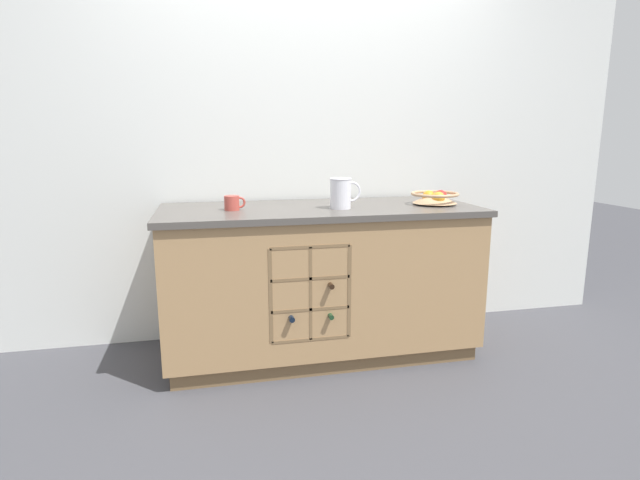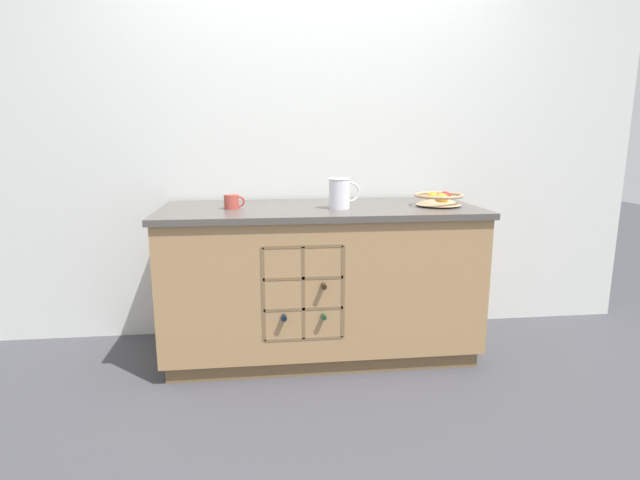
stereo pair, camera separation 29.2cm
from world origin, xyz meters
The scene contains 6 objects.
ground_plane centered at (0.00, 0.00, 0.00)m, with size 14.00×14.00×0.00m, color #424247.
back_wall centered at (0.00, 0.42, 1.27)m, with size 4.40×0.06×2.55m, color silver.
kitchen_island centered at (0.00, 0.00, 0.45)m, with size 1.83×0.77×0.89m.
fruit_bowl centered at (0.69, -0.05, 0.94)m, with size 0.28×0.28×0.09m.
white_pitcher centered at (0.10, -0.09, 0.98)m, with size 0.18×0.12×0.17m.
ceramic_mug centered at (-0.50, -0.02, 0.93)m, with size 0.12×0.08×0.08m.
Camera 1 is at (-0.63, -2.79, 1.29)m, focal length 28.00 mm.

